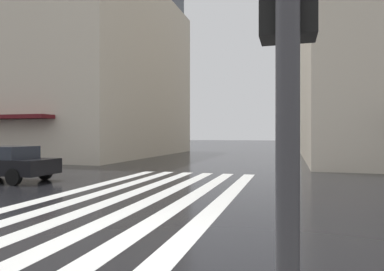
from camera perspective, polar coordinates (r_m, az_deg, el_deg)
ground_plane at (r=6.13m, az=-5.88°, el=-17.60°), size 220.00×220.00×0.00m
zebra_crossing at (r=10.52m, az=-8.42°, el=-10.08°), size 13.00×5.50×0.01m
haussmann_block_mid at (r=35.60m, az=-21.86°, el=11.55°), size 20.32×21.01×18.24m
traffic_signal_post at (r=1.95m, az=15.91°, el=15.53°), size 0.44×0.30×3.09m
car_black at (r=15.59m, az=-29.22°, el=-3.98°), size 1.85×4.10×1.41m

